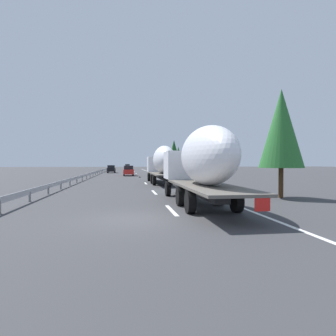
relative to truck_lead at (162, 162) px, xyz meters
name	(u,v)px	position (x,y,z in m)	size (l,w,h in m)	color
ground_plane	(128,176)	(20.15, 3.60, -2.36)	(260.00, 260.00, 0.00)	#38383A
lane_stripe_0	(171,210)	(-17.85, 1.80, -2.36)	(3.20, 0.20, 0.01)	white
lane_stripe_1	(154,192)	(-9.26, 1.80, -2.36)	(3.20, 0.20, 0.01)	white
lane_stripe_2	(146,183)	(0.81, 1.80, -2.36)	(3.20, 0.20, 0.01)	white
lane_stripe_3	(140,177)	(15.14, 1.80, -2.36)	(3.20, 0.20, 0.01)	white
lane_stripe_4	(140,177)	(15.23, 1.80, -2.36)	(3.20, 0.20, 0.01)	white
lane_stripe_5	(136,174)	(31.44, 1.80, -2.36)	(3.20, 0.20, 0.01)	white
lane_stripe_6	(134,171)	(47.10, 1.80, -2.36)	(3.20, 0.20, 0.01)	white
lane_stripe_7	(134,171)	(53.60, 1.80, -2.36)	(3.20, 0.20, 0.01)	white
lane_stripe_8	(132,170)	(69.05, 1.80, -2.36)	(3.20, 0.20, 0.01)	white
lane_stripe_9	(133,170)	(68.26, 1.80, -2.36)	(3.20, 0.20, 0.01)	white
edge_line_right	(156,175)	(25.15, -1.90, -2.36)	(110.00, 0.20, 0.01)	white
truck_lead	(162,162)	(0.00, 0.00, 0.00)	(13.14, 2.55, 4.11)	silver
truck_trailing	(200,162)	(-16.47, 0.00, 0.00)	(12.84, 2.55, 4.10)	silver
car_red_compact	(129,171)	(20.81, 3.55, -1.43)	(4.62, 1.84, 1.84)	red
car_yellow_coupe	(127,167)	(70.98, 3.52, -1.41)	(4.01, 1.80, 1.91)	gold
car_black_suv	(111,169)	(37.14, 7.42, -1.45)	(4.51, 1.85, 1.80)	black
road_sign	(168,163)	(16.72, -3.10, -0.12)	(0.10, 0.90, 3.25)	gray
tree_0	(160,159)	(59.96, -6.67, 1.33)	(2.75, 2.75, 5.69)	#472D19
tree_1	(187,153)	(14.91, -6.02, 1.56)	(3.00, 3.00, 6.08)	#472D19
tree_2	(178,156)	(41.98, -9.47, 1.68)	(2.72, 2.72, 6.59)	#472D19
tree_3	(186,156)	(29.96, -9.05, 1.36)	(3.41, 3.41, 5.86)	#472D19
tree_4	(281,129)	(-13.92, -6.13, 2.19)	(2.87, 2.87, 7.15)	#472D19
tree_5	(174,152)	(28.18, -6.02, 2.18)	(2.79, 2.79, 7.13)	#472D19
guardrail_median	(96,172)	(23.15, 9.60, -1.78)	(94.00, 0.10, 0.76)	#9EA0A5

